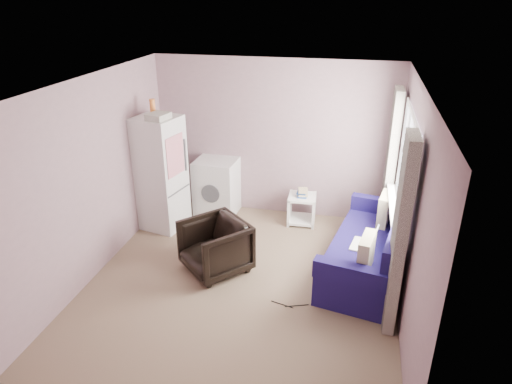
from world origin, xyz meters
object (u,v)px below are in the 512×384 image
at_px(washing_machine, 218,185).
at_px(side_table, 302,207).
at_px(fridge, 161,173).
at_px(armchair, 215,244).
at_px(sofa, 374,251).

bearing_deg(washing_machine, side_table, -1.00).
bearing_deg(fridge, armchair, -29.36).
height_order(armchair, washing_machine, washing_machine).
xyz_separation_m(fridge, side_table, (2.08, 0.56, -0.61)).
height_order(fridge, side_table, fridge).
bearing_deg(side_table, washing_machine, 176.31).
xyz_separation_m(washing_machine, sofa, (2.50, -1.29, -0.15)).
distance_m(armchair, sofa, 2.06).
distance_m(washing_machine, sofa, 2.82).
bearing_deg(armchair, side_table, 101.95).
distance_m(armchair, side_table, 1.83).
relative_size(washing_machine, sofa, 0.42).
bearing_deg(fridge, washing_machine, 56.25).
xyz_separation_m(armchair, washing_machine, (-0.48, 1.67, 0.09)).
bearing_deg(side_table, sofa, -47.51).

